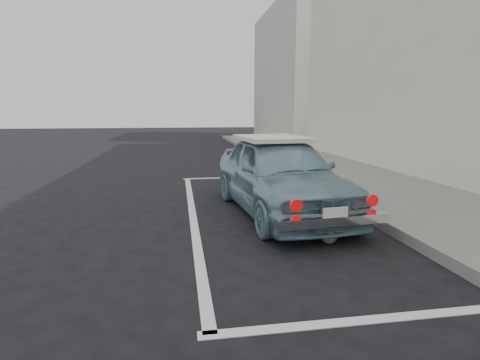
% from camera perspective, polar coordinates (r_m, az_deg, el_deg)
% --- Properties ---
extents(ground, '(80.00, 80.00, 0.00)m').
position_cam_1_polar(ground, '(3.74, 9.25, -17.01)').
color(ground, black).
rests_on(ground, ground).
extents(sidewalk, '(2.80, 40.00, 0.15)m').
position_cam_1_polar(sidewalk, '(6.90, 29.72, -4.79)').
color(sidewalk, slate).
rests_on(sidewalk, ground).
extents(building_far, '(3.50, 10.00, 8.00)m').
position_cam_1_polar(building_far, '(24.42, 8.80, 15.57)').
color(building_far, '#B8AFA7').
rests_on(building_far, ground).
extents(pline_rear, '(3.00, 0.12, 0.01)m').
position_cam_1_polar(pline_rear, '(3.53, 20.19, -19.28)').
color(pline_rear, silver).
rests_on(pline_rear, ground).
extents(pline_front, '(3.00, 0.12, 0.01)m').
position_cam_1_polar(pline_front, '(9.92, 0.09, 0.41)').
color(pline_front, silver).
rests_on(pline_front, ground).
extents(pline_side, '(0.12, 7.00, 0.01)m').
position_cam_1_polar(pline_side, '(6.38, -7.22, -5.29)').
color(pline_side, silver).
rests_on(pline_side, ground).
extents(retro_coupe, '(1.92, 4.03, 1.33)m').
position_cam_1_polar(retro_coupe, '(6.42, 6.05, 0.93)').
color(retro_coupe, '#759CAA').
rests_on(retro_coupe, ground).
extents(cat, '(0.33, 0.46, 0.26)m').
position_cam_1_polar(cat, '(5.12, 13.43, -8.09)').
color(cat, '#615549').
rests_on(cat, ground).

